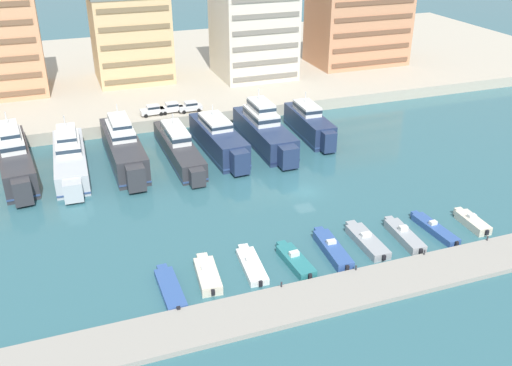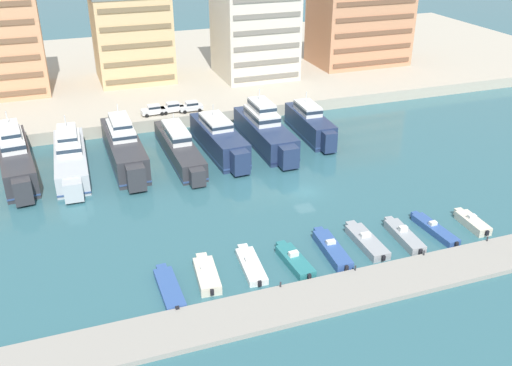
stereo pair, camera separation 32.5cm
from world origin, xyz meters
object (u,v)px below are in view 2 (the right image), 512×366
(yacht_charcoal_mid_left, at_px, (124,147))
(yacht_silver_left, at_px, (70,157))
(motorboat_cream_far_right, at_px, (472,222))
(motorboat_blue_center, at_px, (332,249))
(car_white_mid_left, at_px, (191,106))
(yacht_charcoal_center_left, at_px, (179,147))
(yacht_navy_center, at_px, (219,139))
(yacht_navy_mid_right, at_px, (310,124))
(motorboat_cream_left, at_px, (207,275))
(motorboat_blue_far_left, at_px, (169,288))
(car_white_far_left, at_px, (153,110))
(motorboat_white_mid_left, at_px, (251,265))
(motorboat_grey_center_right, at_px, (366,241))
(motorboat_grey_mid_right, at_px, (404,236))
(motorboat_blue_right, at_px, (434,229))
(car_white_left, at_px, (172,107))
(motorboat_teal_center_left, at_px, (294,260))
(yacht_navy_center_right, at_px, (265,130))
(yacht_charcoal_far_left, at_px, (15,157))

(yacht_charcoal_mid_left, bearing_deg, yacht_silver_left, -178.29)
(motorboat_cream_far_right, bearing_deg, motorboat_blue_center, 178.68)
(car_white_mid_left, bearing_deg, yacht_silver_left, -147.99)
(yacht_charcoal_center_left, xyz_separation_m, yacht_navy_center, (6.43, -0.06, 0.44))
(yacht_silver_left, relative_size, yacht_navy_mid_right, 1.28)
(motorboat_blue_center, bearing_deg, motorboat_cream_left, 179.85)
(yacht_silver_left, bearing_deg, motorboat_cream_left, -70.46)
(motorboat_blue_far_left, xyz_separation_m, car_white_far_left, (7.41, 47.25, 2.73))
(motorboat_white_mid_left, bearing_deg, motorboat_blue_center, -2.32)
(yacht_silver_left, xyz_separation_m, motorboat_grey_center_right, (30.81, -32.55, -1.63))
(yacht_navy_mid_right, xyz_separation_m, car_white_mid_left, (-17.19, 12.99, 0.90))
(motorboat_cream_left, bearing_deg, motorboat_grey_mid_right, -0.70)
(yacht_charcoal_mid_left, height_order, motorboat_blue_right, yacht_charcoal_mid_left)
(motorboat_blue_center, bearing_deg, motorboat_blue_right, -0.31)
(yacht_charcoal_center_left, distance_m, motorboat_cream_left, 32.12)
(car_white_left, bearing_deg, motorboat_blue_far_left, -102.78)
(yacht_navy_mid_right, xyz_separation_m, motorboat_cream_far_right, (6.39, -33.68, -1.66))
(yacht_charcoal_center_left, distance_m, motorboat_teal_center_left, 32.89)
(yacht_navy_center, distance_m, motorboat_white_mid_left, 31.97)
(yacht_navy_center, height_order, car_white_far_left, yacht_navy_center)
(motorboat_grey_center_right, bearing_deg, yacht_navy_center_right, 91.02)
(yacht_charcoal_center_left, xyz_separation_m, car_white_mid_left, (5.52, 14.40, 1.30))
(yacht_navy_center_right, height_order, motorboat_blue_center, yacht_navy_center_right)
(yacht_navy_mid_right, distance_m, car_white_mid_left, 21.56)
(yacht_navy_center, height_order, motorboat_teal_center_left, yacht_navy_center)
(yacht_navy_center_right, distance_m, motorboat_cream_far_right, 36.00)
(motorboat_teal_center_left, distance_m, motorboat_cream_far_right, 23.67)
(yacht_navy_center_right, height_order, car_white_far_left, yacht_navy_center_right)
(yacht_charcoal_center_left, xyz_separation_m, motorboat_teal_center_left, (5.43, -32.41, -1.31))
(yacht_navy_center, height_order, car_white_mid_left, yacht_navy_center)
(yacht_charcoal_center_left, relative_size, car_white_mid_left, 5.35)
(motorboat_cream_left, bearing_deg, motorboat_blue_right, -0.23)
(yacht_charcoal_center_left, bearing_deg, car_white_mid_left, 69.01)
(motorboat_grey_center_right, xyz_separation_m, motorboat_grey_mid_right, (4.71, -0.50, 0.04))
(yacht_charcoal_center_left, height_order, yacht_navy_mid_right, yacht_navy_mid_right)
(motorboat_grey_mid_right, relative_size, car_white_mid_left, 1.91)
(yacht_navy_mid_right, bearing_deg, motorboat_blue_right, -87.89)
(yacht_navy_mid_right, height_order, motorboat_grey_center_right, yacht_navy_mid_right)
(yacht_navy_mid_right, relative_size, motorboat_cream_far_right, 2.77)
(yacht_charcoal_far_left, bearing_deg, yacht_silver_left, -10.77)
(motorboat_white_mid_left, bearing_deg, motorboat_grey_mid_right, -1.95)
(yacht_silver_left, relative_size, yacht_charcoal_mid_left, 0.98)
(yacht_silver_left, xyz_separation_m, yacht_navy_center_right, (30.24, -0.50, 0.41))
(motorboat_grey_center_right, bearing_deg, yacht_silver_left, 133.42)
(yacht_silver_left, distance_m, yacht_charcoal_mid_left, 7.85)
(yacht_navy_mid_right, distance_m, motorboat_grey_mid_right, 33.69)
(motorboat_blue_far_left, distance_m, motorboat_blue_center, 18.79)
(yacht_navy_center, relative_size, car_white_far_left, 4.69)
(motorboat_grey_center_right, bearing_deg, yacht_charcoal_far_left, 138.43)
(car_white_mid_left, bearing_deg, motorboat_grey_center_right, -78.57)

